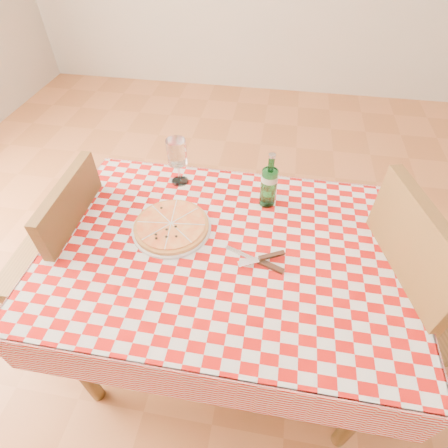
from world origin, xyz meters
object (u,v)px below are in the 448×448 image
object	(u,v)px
dining_table	(227,265)
water_bottle	(269,180)
chair_near	(412,295)
wine_glass	(178,162)
chair_far	(69,253)
pizza_plate	(171,225)

from	to	relation	value
dining_table	water_bottle	distance (m)	0.36
chair_near	wine_glass	size ratio (longest dim) A/B	5.01
chair_far	pizza_plate	xyz separation A→B (m)	(0.48, 0.01, 0.24)
dining_table	water_bottle	size ratio (longest dim) A/B	5.13
chair_far	wine_glass	bearing A→B (deg)	-147.57
chair_near	wine_glass	world-z (taller)	chair_near
chair_near	dining_table	bearing A→B (deg)	166.78
pizza_plate	wine_glass	distance (m)	0.30
dining_table	chair_near	size ratio (longest dim) A/B	1.17
chair_far	wine_glass	world-z (taller)	wine_glass
dining_table	chair_far	xyz separation A→B (m)	(-0.70, 0.04, -0.13)
dining_table	pizza_plate	bearing A→B (deg)	164.87
chair_far	chair_near	bearing A→B (deg)	178.15
chair_far	water_bottle	size ratio (longest dim) A/B	3.98
pizza_plate	wine_glass	bearing A→B (deg)	98.51
chair_far	wine_glass	size ratio (longest dim) A/B	4.54
dining_table	wine_glass	world-z (taller)	wine_glass
dining_table	chair_near	world-z (taller)	chair_near
chair_near	wine_glass	bearing A→B (deg)	146.34
pizza_plate	wine_glass	world-z (taller)	wine_glass
wine_glass	dining_table	bearing A→B (deg)	-52.53
chair_far	wine_glass	xyz separation A→B (m)	(0.44, 0.30, 0.33)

